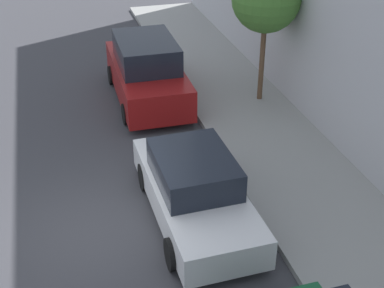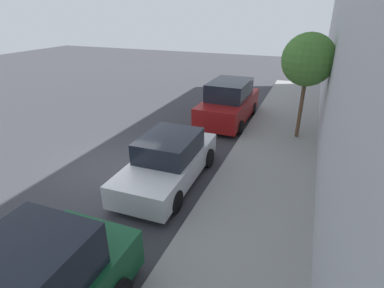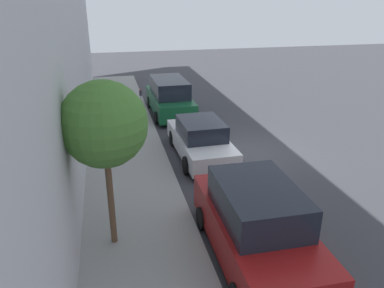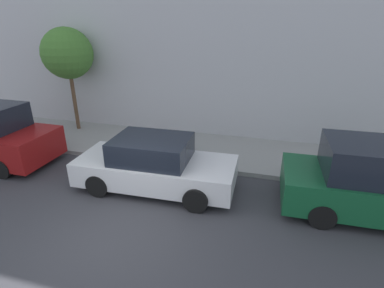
% 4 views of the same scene
% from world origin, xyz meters
% --- Properties ---
extents(ground_plane, '(60.00, 60.00, 0.00)m').
position_xyz_m(ground_plane, '(0.00, 0.00, 0.00)').
color(ground_plane, '#38383D').
extents(sidewalk, '(3.05, 32.00, 0.15)m').
position_xyz_m(sidewalk, '(5.03, 0.00, 0.07)').
color(sidewalk, gray).
rests_on(sidewalk, ground_plane).
extents(parked_sedan_second, '(1.92, 4.54, 1.54)m').
position_xyz_m(parked_sedan_second, '(2.16, -0.07, 0.72)').
color(parked_sedan_second, silver).
rests_on(parked_sedan_second, ground_plane).
extents(parking_meter_near, '(0.11, 0.15, 1.40)m').
position_xyz_m(parking_meter_near, '(3.95, -5.52, 1.01)').
color(parking_meter_near, '#ADADB2').
rests_on(parking_meter_near, sidewalk).
extents(street_tree, '(2.01, 2.01, 4.17)m').
position_xyz_m(street_tree, '(5.71, 4.95, 3.30)').
color(street_tree, brown).
rests_on(street_tree, sidewalk).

